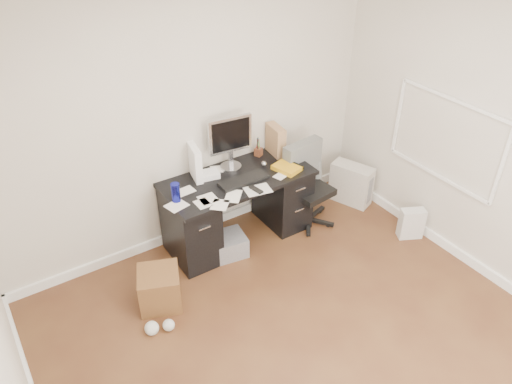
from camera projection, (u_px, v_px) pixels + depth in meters
ground at (314, 356)px, 4.06m from camera, size 4.00×4.00×0.00m
room_shell at (332, 182)px, 3.17m from camera, size 4.02×4.02×2.71m
desk at (238, 206)px, 5.12m from camera, size 1.50×0.70×0.75m
loose_papers at (223, 185)px, 4.80m from camera, size 1.10×0.60×0.00m
lcd_monitor at (230, 143)px, 4.92m from camera, size 0.48×0.31×0.57m
keyboard at (244, 180)px, 4.85m from camera, size 0.50×0.18×0.03m
computer_mouse at (264, 164)px, 5.08m from camera, size 0.08×0.08×0.06m
travel_mug at (176, 192)px, 4.53m from camera, size 0.10×0.10×0.18m
white_binder at (195, 162)px, 4.83m from camera, size 0.19×0.32×0.34m
magazine_file at (276, 140)px, 5.23m from camera, size 0.16×0.28×0.32m
pen_cup at (258, 147)px, 5.22m from camera, size 0.12×0.12×0.21m
yellow_book at (287, 168)px, 5.03m from camera, size 0.27×0.31×0.05m
paper_remote at (258, 189)px, 4.73m from camera, size 0.28×0.24×0.02m
office_chair at (311, 187)px, 5.30m from camera, size 0.58×0.58×0.93m
pc_tower at (351, 184)px, 5.77m from camera, size 0.37×0.52×0.47m
shopping_bag at (411, 223)px, 5.25m from camera, size 0.30×0.27×0.34m
wicker_basket at (160, 288)px, 4.44m from camera, size 0.47×0.47×0.36m
desk_printer at (227, 245)px, 5.05m from camera, size 0.41×0.36×0.22m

